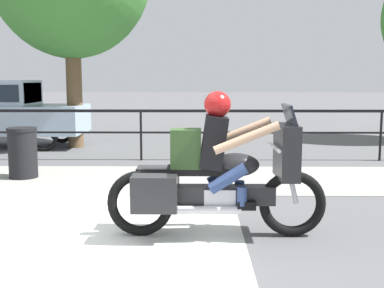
# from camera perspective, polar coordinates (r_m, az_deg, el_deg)

# --- Properties ---
(ground_plane) EXTENTS (120.00, 120.00, 0.00)m
(ground_plane) POSITION_cam_1_polar(r_m,az_deg,el_deg) (5.23, -13.05, -11.79)
(ground_plane) COLOR #565659
(sidewalk_band) EXTENTS (44.00, 2.40, 0.01)m
(sidewalk_band) POSITION_cam_1_polar(r_m,az_deg,el_deg) (8.45, -7.59, -4.14)
(sidewalk_band) COLOR #99968E
(sidewalk_band) RESTS_ON ground
(crosswalk_band) EXTENTS (3.50, 6.00, 0.01)m
(crosswalk_band) POSITION_cam_1_polar(r_m,az_deg,el_deg) (5.06, -13.92, -12.47)
(crosswalk_band) COLOR silver
(crosswalk_band) RESTS_ON ground
(fence_railing) EXTENTS (36.00, 0.05, 1.09)m
(fence_railing) POSITION_cam_1_polar(r_m,az_deg,el_deg) (10.29, -6.09, 2.81)
(fence_railing) COLOR black
(fence_railing) RESTS_ON ground
(motorcycle) EXTENTS (2.41, 0.76, 1.60)m
(motorcycle) POSITION_cam_1_polar(r_m,az_deg,el_deg) (5.26, 2.74, -3.47)
(motorcycle) COLOR black
(motorcycle) RESTS_ON ground
(trash_bin) EXTENTS (0.51, 0.51, 0.89)m
(trash_bin) POSITION_cam_1_polar(r_m,az_deg,el_deg) (8.92, -19.42, -0.99)
(trash_bin) COLOR black
(trash_bin) RESTS_ON ground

